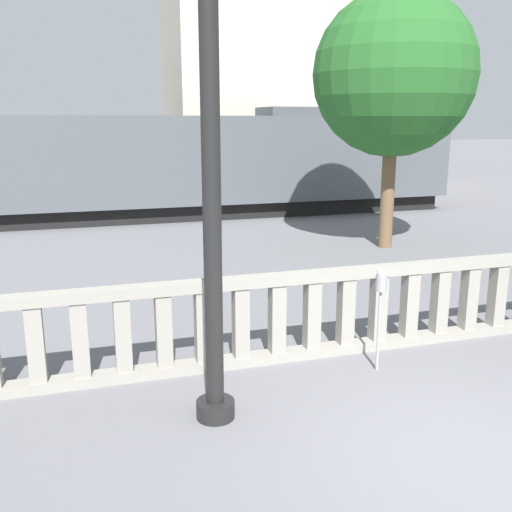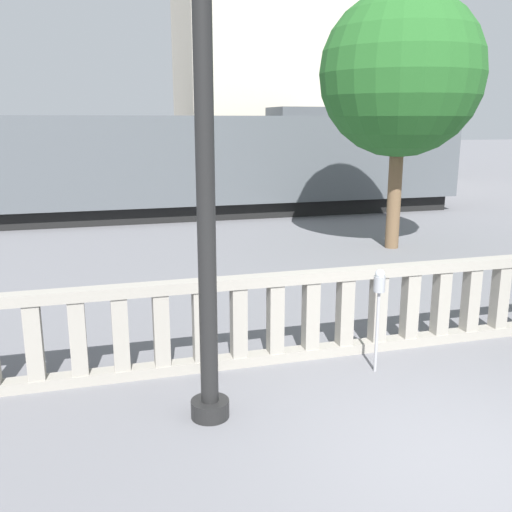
{
  "view_description": "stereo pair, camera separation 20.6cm",
  "coord_description": "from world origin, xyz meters",
  "px_view_note": "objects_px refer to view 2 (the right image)",
  "views": [
    {
      "loc": [
        -3.49,
        -4.11,
        3.26
      ],
      "look_at": [
        -1.02,
        3.85,
        1.27
      ],
      "focal_mm": 40.0,
      "sensor_mm": 36.0,
      "label": 1
    },
    {
      "loc": [
        -3.29,
        -4.17,
        3.26
      ],
      "look_at": [
        -1.02,
        3.85,
        1.27
      ],
      "focal_mm": 40.0,
      "sensor_mm": 36.0,
      "label": 2
    }
  ],
  "objects_px": {
    "parking_meter": "(379,292)",
    "train_far": "(43,157)",
    "train_near": "(105,166)",
    "lamppost": "(204,116)",
    "tree_left": "(401,75)"
  },
  "relations": [
    {
      "from": "parking_meter",
      "to": "train_far",
      "type": "bearing_deg",
      "value": 105.3
    },
    {
      "from": "parking_meter",
      "to": "train_near",
      "type": "relative_size",
      "value": 0.06
    },
    {
      "from": "train_far",
      "to": "train_near",
      "type": "bearing_deg",
      "value": -70.73
    },
    {
      "from": "lamppost",
      "to": "train_near",
      "type": "distance_m",
      "value": 13.87
    },
    {
      "from": "train_near",
      "to": "train_far",
      "type": "height_order",
      "value": "train_near"
    },
    {
      "from": "tree_left",
      "to": "parking_meter",
      "type": "bearing_deg",
      "value": -120.37
    },
    {
      "from": "lamppost",
      "to": "train_near",
      "type": "relative_size",
      "value": 0.25
    },
    {
      "from": "train_far",
      "to": "tree_left",
      "type": "relative_size",
      "value": 4.31
    },
    {
      "from": "lamppost",
      "to": "parking_meter",
      "type": "bearing_deg",
      "value": 13.91
    },
    {
      "from": "train_near",
      "to": "train_far",
      "type": "distance_m",
      "value": 7.5
    },
    {
      "from": "train_far",
      "to": "lamppost",
      "type": "bearing_deg",
      "value": -81.3
    },
    {
      "from": "lamppost",
      "to": "parking_meter",
      "type": "distance_m",
      "value": 3.27
    },
    {
      "from": "parking_meter",
      "to": "train_far",
      "type": "relative_size",
      "value": 0.05
    },
    {
      "from": "lamppost",
      "to": "train_near",
      "type": "height_order",
      "value": "lamppost"
    },
    {
      "from": "train_far",
      "to": "tree_left",
      "type": "distance_m",
      "value": 16.74
    }
  ]
}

